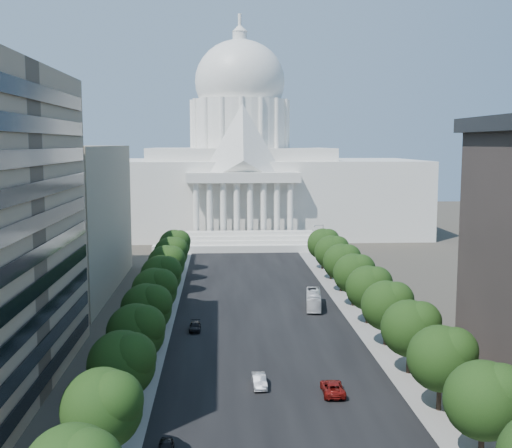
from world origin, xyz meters
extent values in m
cube|color=black|center=(0.00, 90.00, 0.00)|extent=(30.00, 260.00, 0.01)
cube|color=gray|center=(-19.00, 90.00, 0.00)|extent=(8.00, 260.00, 0.02)
cube|color=gray|center=(19.00, 90.00, 0.00)|extent=(8.00, 260.00, 0.02)
cube|color=white|center=(0.00, 185.00, 12.50)|extent=(120.00, 50.00, 25.00)
cube|color=white|center=(0.00, 185.00, 27.00)|extent=(60.00, 40.00, 4.00)
cube|color=white|center=(0.00, 158.00, 20.50)|extent=(34.00, 8.00, 3.00)
cylinder|color=white|center=(0.00, 185.00, 37.00)|extent=(32.00, 32.00, 16.00)
ellipsoid|color=white|center=(0.00, 185.00, 51.00)|extent=(30.00, 30.00, 27.60)
cylinder|color=white|center=(0.00, 185.00, 64.00)|extent=(4.80, 4.80, 7.00)
cone|color=white|center=(0.00, 185.00, 68.50)|extent=(5.20, 5.20, 2.50)
cylinder|color=white|center=(0.00, 185.00, 71.00)|extent=(1.20, 1.20, 4.00)
cube|color=gray|center=(-48.00, 100.00, 15.00)|extent=(38.00, 52.00, 30.00)
sphere|color=black|center=(-18.00, 24.00, 6.17)|extent=(7.60, 7.60, 7.60)
sphere|color=black|center=(-16.67, 23.24, 7.31)|extent=(5.32, 5.32, 5.32)
cylinder|color=#33261C|center=(-18.00, 36.00, 1.47)|extent=(0.56, 0.56, 2.94)
sphere|color=black|center=(-18.00, 36.00, 6.17)|extent=(7.60, 7.60, 7.60)
sphere|color=black|center=(-16.67, 35.24, 7.31)|extent=(5.32, 5.32, 5.32)
cylinder|color=#33261C|center=(-18.00, 48.00, 1.47)|extent=(0.56, 0.56, 2.94)
sphere|color=black|center=(-18.00, 48.00, 6.17)|extent=(7.60, 7.60, 7.60)
sphere|color=black|center=(-16.67, 47.24, 7.31)|extent=(5.32, 5.32, 5.32)
cylinder|color=#33261C|center=(-18.00, 60.00, 1.47)|extent=(0.56, 0.56, 2.94)
sphere|color=black|center=(-18.00, 60.00, 6.17)|extent=(7.60, 7.60, 7.60)
sphere|color=black|center=(-16.67, 59.24, 7.31)|extent=(5.32, 5.32, 5.32)
cylinder|color=#33261C|center=(-18.00, 72.00, 1.47)|extent=(0.56, 0.56, 2.94)
sphere|color=black|center=(-18.00, 72.00, 6.17)|extent=(7.60, 7.60, 7.60)
sphere|color=black|center=(-16.67, 71.24, 7.31)|extent=(5.32, 5.32, 5.32)
cylinder|color=#33261C|center=(-18.00, 84.00, 1.47)|extent=(0.56, 0.56, 2.94)
sphere|color=black|center=(-18.00, 84.00, 6.17)|extent=(7.60, 7.60, 7.60)
sphere|color=black|center=(-16.67, 83.24, 7.31)|extent=(5.32, 5.32, 5.32)
cylinder|color=#33261C|center=(-18.00, 96.00, 1.47)|extent=(0.56, 0.56, 2.94)
sphere|color=black|center=(-18.00, 96.00, 6.17)|extent=(7.60, 7.60, 7.60)
sphere|color=black|center=(-16.67, 95.24, 7.31)|extent=(5.32, 5.32, 5.32)
cylinder|color=#33261C|center=(-18.00, 108.00, 1.47)|extent=(0.56, 0.56, 2.94)
sphere|color=black|center=(-18.00, 108.00, 6.17)|extent=(7.60, 7.60, 7.60)
sphere|color=black|center=(-16.67, 107.24, 7.31)|extent=(5.32, 5.32, 5.32)
cylinder|color=#33261C|center=(-18.00, 120.00, 1.47)|extent=(0.56, 0.56, 2.94)
sphere|color=black|center=(-18.00, 120.00, 6.17)|extent=(7.60, 7.60, 7.60)
sphere|color=black|center=(-16.67, 119.24, 7.31)|extent=(5.32, 5.32, 5.32)
cylinder|color=#33261C|center=(18.00, 24.00, 1.47)|extent=(0.56, 0.56, 2.94)
sphere|color=black|center=(18.00, 24.00, 6.17)|extent=(7.60, 7.60, 7.60)
sphere|color=black|center=(19.33, 23.24, 7.31)|extent=(5.32, 5.32, 5.32)
cylinder|color=#33261C|center=(18.00, 36.00, 1.47)|extent=(0.56, 0.56, 2.94)
sphere|color=black|center=(18.00, 36.00, 6.17)|extent=(7.60, 7.60, 7.60)
sphere|color=black|center=(19.33, 35.24, 7.31)|extent=(5.32, 5.32, 5.32)
cylinder|color=#33261C|center=(18.00, 48.00, 1.47)|extent=(0.56, 0.56, 2.94)
sphere|color=black|center=(18.00, 48.00, 6.17)|extent=(7.60, 7.60, 7.60)
sphere|color=black|center=(19.33, 47.24, 7.31)|extent=(5.32, 5.32, 5.32)
cylinder|color=#33261C|center=(18.00, 60.00, 1.47)|extent=(0.56, 0.56, 2.94)
sphere|color=black|center=(18.00, 60.00, 6.17)|extent=(7.60, 7.60, 7.60)
sphere|color=black|center=(19.33, 59.24, 7.31)|extent=(5.32, 5.32, 5.32)
cylinder|color=#33261C|center=(18.00, 72.00, 1.47)|extent=(0.56, 0.56, 2.94)
sphere|color=black|center=(18.00, 72.00, 6.17)|extent=(7.60, 7.60, 7.60)
sphere|color=black|center=(19.33, 71.24, 7.31)|extent=(5.32, 5.32, 5.32)
cylinder|color=#33261C|center=(18.00, 84.00, 1.47)|extent=(0.56, 0.56, 2.94)
sphere|color=black|center=(18.00, 84.00, 6.17)|extent=(7.60, 7.60, 7.60)
sphere|color=black|center=(19.33, 83.24, 7.31)|extent=(5.32, 5.32, 5.32)
cylinder|color=#33261C|center=(18.00, 96.00, 1.47)|extent=(0.56, 0.56, 2.94)
sphere|color=black|center=(18.00, 96.00, 6.17)|extent=(7.60, 7.60, 7.60)
sphere|color=black|center=(19.33, 95.24, 7.31)|extent=(5.32, 5.32, 5.32)
cylinder|color=#33261C|center=(18.00, 108.00, 1.47)|extent=(0.56, 0.56, 2.94)
sphere|color=black|center=(18.00, 108.00, 6.17)|extent=(7.60, 7.60, 7.60)
sphere|color=black|center=(19.33, 107.24, 7.31)|extent=(5.32, 5.32, 5.32)
cylinder|color=#33261C|center=(18.00, 120.00, 1.47)|extent=(0.56, 0.56, 2.94)
sphere|color=black|center=(18.00, 120.00, 6.17)|extent=(7.60, 7.60, 7.60)
sphere|color=black|center=(19.33, 119.24, 7.31)|extent=(5.32, 5.32, 5.32)
cylinder|color=gray|center=(20.50, 35.00, 4.50)|extent=(0.18, 0.18, 9.00)
cylinder|color=gray|center=(19.30, 35.00, 8.80)|extent=(2.40, 0.14, 0.14)
sphere|color=gray|center=(18.20, 35.00, 8.70)|extent=(0.44, 0.44, 0.44)
cylinder|color=gray|center=(20.50, 60.00, 4.50)|extent=(0.18, 0.18, 9.00)
cylinder|color=gray|center=(19.30, 60.00, 8.80)|extent=(2.40, 0.14, 0.14)
sphere|color=gray|center=(18.20, 60.00, 8.70)|extent=(0.44, 0.44, 0.44)
cylinder|color=gray|center=(20.50, 85.00, 4.50)|extent=(0.18, 0.18, 9.00)
cylinder|color=gray|center=(19.30, 85.00, 8.80)|extent=(2.40, 0.14, 0.14)
sphere|color=gray|center=(18.20, 85.00, 8.70)|extent=(0.44, 0.44, 0.44)
cylinder|color=gray|center=(20.50, 110.00, 4.50)|extent=(0.18, 0.18, 9.00)
cylinder|color=gray|center=(19.30, 110.00, 8.80)|extent=(2.40, 0.14, 0.14)
sphere|color=gray|center=(18.20, 110.00, 8.70)|extent=(0.44, 0.44, 0.44)
cylinder|color=gray|center=(20.50, 135.00, 4.50)|extent=(0.18, 0.18, 9.00)
cylinder|color=gray|center=(19.30, 135.00, 8.80)|extent=(2.40, 0.14, 0.14)
sphere|color=gray|center=(18.20, 135.00, 8.70)|extent=(0.44, 0.44, 0.44)
imported|color=#9FA0A6|center=(-2.20, 44.24, 0.78)|extent=(1.85, 4.82, 1.57)
imported|color=maroon|center=(6.64, 41.37, 0.78)|extent=(2.74, 5.69, 1.56)
imported|color=black|center=(-11.20, 69.20, 0.66)|extent=(1.87, 4.57, 1.32)
imported|color=silver|center=(10.36, 82.79, 1.54)|extent=(4.02, 11.28, 3.07)
camera|label=1|loc=(-6.97, -33.20, 30.45)|focal=45.00mm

